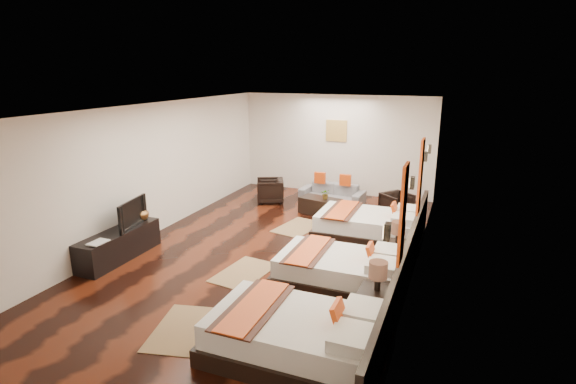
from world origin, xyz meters
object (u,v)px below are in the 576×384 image
at_px(tv_console, 119,245).
at_px(sofa, 332,193).
at_px(armchair_left, 270,191).
at_px(book, 93,242).
at_px(bed_mid, 342,270).
at_px(bed_near, 299,336).
at_px(armchair_right, 397,205).
at_px(bed_far, 370,226).
at_px(tv, 128,213).
at_px(nightstand_b, 397,253).
at_px(coffee_table, 320,206).
at_px(nightstand_a, 376,303).
at_px(table_plant, 326,194).
at_px(figurine, 141,212).

xyz_separation_m(tv_console, sofa, (2.71, 5.04, -0.02)).
bearing_deg(armchair_left, book, -37.71).
bearing_deg(book, bed_mid, 14.78).
distance_m(bed_near, armchair_right, 6.04).
relative_size(bed_far, tv_console, 1.22).
distance_m(tv, book, 0.92).
bearing_deg(armchair_right, bed_near, -144.27).
distance_m(nightstand_b, tv, 5.06).
bearing_deg(coffee_table, bed_mid, -66.94).
xyz_separation_m(nightstand_a, table_plant, (-2.10, 4.45, 0.19)).
xyz_separation_m(book, figurine, (0.00, 1.29, 0.15)).
bearing_deg(tv_console, nightstand_b, 16.22).
xyz_separation_m(bed_far, table_plant, (-1.35, 1.20, 0.24)).
bearing_deg(nightstand_b, tv_console, -163.78).
relative_size(armchair_left, table_plant, 2.74).
height_order(bed_near, book, bed_near).
relative_size(tv_console, table_plant, 6.97).
xyz_separation_m(sofa, coffee_table, (-0.00, -1.05, -0.05)).
height_order(nightstand_b, coffee_table, nightstand_b).
xyz_separation_m(nightstand_b, figurine, (-4.95, -0.77, 0.39)).
height_order(tv_console, armchair_right, armchair_right).
xyz_separation_m(nightstand_b, coffee_table, (-2.24, 2.55, -0.12)).
height_order(tv_console, figurine, figurine).
height_order(figurine, sofa, figurine).
height_order(nightstand_a, tv, tv).
height_order(tv_console, book, book).
bearing_deg(table_plant, bed_far, -41.61).
bearing_deg(figurine, tv, -82.93).
xyz_separation_m(bed_mid, table_plant, (-1.35, 3.48, 0.25)).
relative_size(figurine, table_plant, 1.25).
xyz_separation_m(tv, armchair_right, (4.45, 4.21, -0.53)).
bearing_deg(tv_console, book, -90.00).
height_order(bed_near, bed_mid, bed_near).
bearing_deg(tv, bed_far, -69.30).
bearing_deg(coffee_table, bed_far, -39.23).
distance_m(book, sofa, 6.28).
height_order(book, armchair_left, armchair_left).
xyz_separation_m(tv_console, book, (0.00, -0.61, 0.29)).
bearing_deg(bed_mid, sofa, 108.12).
bearing_deg(bed_near, armchair_right, 87.14).
height_order(sofa, table_plant, table_plant).
bearing_deg(bed_mid, nightstand_a, -52.42).
distance_m(nightstand_a, armchair_left, 6.21).
bearing_deg(nightstand_a, sofa, 112.06).
height_order(bed_mid, table_plant, bed_mid).
bearing_deg(tv_console, armchair_right, 44.84).
xyz_separation_m(bed_mid, armchair_left, (-3.05, 3.94, 0.05)).
bearing_deg(coffee_table, tv_console, -124.18).
bearing_deg(book, bed_far, 38.90).
height_order(bed_mid, book, bed_mid).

